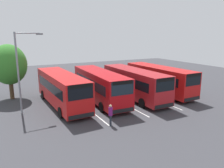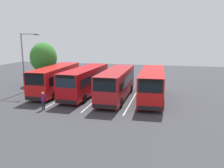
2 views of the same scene
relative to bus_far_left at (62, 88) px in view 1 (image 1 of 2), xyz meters
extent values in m
plane|color=#38383D|center=(0.39, 5.74, -1.76)|extent=(64.27, 64.27, 0.00)
cube|color=red|center=(-0.03, 0.00, 0.01)|extent=(10.27, 2.78, 2.87)
cube|color=black|center=(5.02, 0.18, 0.78)|extent=(0.20, 2.12, 1.20)
cube|color=black|center=(-0.07, 1.17, 0.35)|extent=(8.56, 0.39, 0.92)
cube|color=black|center=(0.01, -1.18, 0.35)|extent=(8.56, 0.39, 0.92)
cube|color=black|center=(5.04, 0.18, 1.26)|extent=(0.17, 1.93, 0.32)
cube|color=black|center=(5.05, 0.18, -1.20)|extent=(0.18, 2.22, 0.36)
cylinder|color=black|center=(3.19, 1.26, -1.28)|extent=(0.97, 0.31, 0.96)
cylinder|color=black|center=(3.27, -1.03, -1.28)|extent=(0.97, 0.31, 0.96)
cylinder|color=black|center=(-3.33, 1.03, -1.28)|extent=(0.97, 0.31, 0.96)
cylinder|color=black|center=(-3.25, -1.26, -1.28)|extent=(0.97, 0.31, 0.96)
cube|color=#B70C11|center=(0.39, 3.94, 0.01)|extent=(10.27, 2.81, 2.87)
cube|color=#19232D|center=(5.44, 3.75, 0.78)|extent=(0.20, 2.12, 1.20)
cube|color=#19232D|center=(0.43, 5.12, 0.35)|extent=(8.55, 0.42, 0.92)
cube|color=#19232D|center=(0.34, 2.77, 0.35)|extent=(8.55, 0.42, 0.92)
cube|color=black|center=(5.46, 3.75, 1.26)|extent=(0.18, 1.93, 0.32)
cube|color=black|center=(5.47, 3.74, -1.20)|extent=(0.19, 2.22, 0.36)
cylinder|color=black|center=(3.69, 4.96, -1.28)|extent=(0.97, 0.32, 0.96)
cylinder|color=black|center=(3.60, 2.67, -1.28)|extent=(0.97, 0.32, 0.96)
cylinder|color=black|center=(-2.83, 5.22, -1.28)|extent=(0.97, 0.32, 0.96)
cylinder|color=black|center=(-2.91, 2.93, -1.28)|extent=(0.97, 0.32, 0.96)
cube|color=#AD191E|center=(1.07, 7.81, 0.01)|extent=(10.19, 2.43, 2.87)
cube|color=black|center=(6.12, 7.80, 0.78)|extent=(0.12, 2.12, 1.20)
cube|color=black|center=(1.07, 8.99, 0.35)|extent=(8.56, 0.10, 0.92)
cube|color=black|center=(1.07, 6.64, 0.35)|extent=(8.56, 0.10, 0.92)
cube|color=black|center=(6.14, 7.80, 1.26)|extent=(0.10, 1.93, 0.32)
cube|color=black|center=(6.15, 7.80, -1.20)|extent=(0.10, 2.22, 0.36)
cylinder|color=black|center=(4.33, 8.95, -1.28)|extent=(0.96, 0.28, 0.96)
cylinder|color=black|center=(4.33, 6.66, -1.28)|extent=(0.96, 0.28, 0.96)
cylinder|color=black|center=(-2.19, 8.96, -1.28)|extent=(0.96, 0.28, 0.96)
cylinder|color=black|center=(-2.19, 6.67, -1.28)|extent=(0.96, 0.28, 0.96)
cube|color=red|center=(0.62, 11.68, 0.01)|extent=(10.25, 2.70, 2.87)
cube|color=black|center=(5.68, 11.83, 0.78)|extent=(0.18, 2.12, 1.20)
cube|color=black|center=(0.59, 12.85, 0.35)|extent=(8.56, 0.33, 0.92)
cube|color=black|center=(0.66, 10.51, 0.35)|extent=(8.56, 0.33, 0.92)
cube|color=black|center=(5.70, 11.83, 1.26)|extent=(0.16, 1.93, 0.32)
cube|color=black|center=(5.71, 11.83, -1.20)|extent=(0.16, 2.22, 0.36)
cylinder|color=black|center=(3.85, 12.92, -1.28)|extent=(0.97, 0.31, 0.96)
cylinder|color=black|center=(3.92, 10.63, -1.28)|extent=(0.97, 0.31, 0.96)
cylinder|color=black|center=(-2.67, 12.73, -1.28)|extent=(0.97, 0.31, 0.96)
cylinder|color=black|center=(-2.60, 10.44, -1.28)|extent=(0.97, 0.31, 0.96)
cylinder|color=#232833|center=(6.72, 1.93, -1.34)|extent=(0.13, 0.13, 0.83)
cylinder|color=#232833|center=(6.59, 2.04, -1.34)|extent=(0.13, 0.13, 0.83)
cylinder|color=#721966|center=(6.65, 1.99, -0.60)|extent=(0.45, 0.45, 0.66)
sphere|color=tan|center=(6.65, 1.99, -0.16)|extent=(0.22, 0.22, 0.22)
cylinder|color=gray|center=(0.72, -3.89, 1.83)|extent=(0.16, 0.16, 7.18)
cylinder|color=gray|center=(0.69, -2.88, 5.32)|extent=(0.17, 2.01, 0.10)
cube|color=slate|center=(0.65, -1.88, 5.24)|extent=(0.22, 0.57, 0.14)
cylinder|color=#4C3823|center=(-4.95, -4.31, -0.62)|extent=(0.44, 0.44, 2.27)
ellipsoid|color=#337A28|center=(-4.95, -4.31, 2.06)|extent=(4.13, 3.71, 4.33)
cube|color=silver|center=(0.39, 1.87, -1.76)|extent=(12.58, 0.15, 0.01)
cube|color=silver|center=(0.39, 5.74, -1.76)|extent=(12.58, 0.15, 0.01)
cube|color=silver|center=(0.39, 9.62, -1.76)|extent=(12.58, 0.15, 0.01)
camera|label=1|loc=(20.86, -5.34, 5.18)|focal=35.04mm
camera|label=2|loc=(25.79, 13.14, 4.99)|focal=37.53mm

